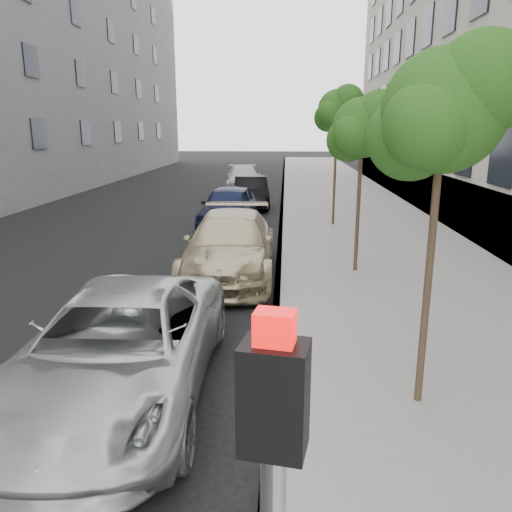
# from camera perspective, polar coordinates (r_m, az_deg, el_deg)

# --- Properties ---
(ground) EXTENTS (160.00, 160.00, 0.00)m
(ground) POSITION_cam_1_polar(r_m,az_deg,el_deg) (6.26, -10.43, -23.01)
(ground) COLOR black
(ground) RESTS_ON ground
(sidewalk) EXTENTS (6.40, 72.00, 0.14)m
(sidewalk) POSITION_cam_1_polar(r_m,az_deg,el_deg) (29.20, 9.26, 6.95)
(sidewalk) COLOR gray
(sidewalk) RESTS_ON ground
(curb) EXTENTS (0.15, 72.00, 0.14)m
(curb) POSITION_cam_1_polar(r_m,az_deg,el_deg) (29.05, 3.07, 7.08)
(curb) COLOR #9E9B93
(curb) RESTS_ON ground
(tree_near) EXTENTS (1.80, 1.60, 4.73)m
(tree_near) POSITION_cam_1_polar(r_m,az_deg,el_deg) (6.59, 20.86, 15.21)
(tree_near) COLOR #38281C
(tree_near) RESTS_ON sidewalk
(tree_mid) EXTENTS (1.80, 1.60, 4.54)m
(tree_mid) POSITION_cam_1_polar(r_m,az_deg,el_deg) (12.95, 12.18, 14.16)
(tree_mid) COLOR #38281C
(tree_mid) RESTS_ON sidewalk
(tree_far) EXTENTS (1.76, 1.56, 5.19)m
(tree_far) POSITION_cam_1_polar(r_m,az_deg,el_deg) (19.42, 9.36, 16.25)
(tree_far) COLOR #38281C
(tree_far) RESTS_ON sidewalk
(minivan) EXTENTS (2.66, 5.56, 1.53)m
(minivan) POSITION_cam_1_polar(r_m,az_deg,el_deg) (7.46, -15.30, -9.99)
(minivan) COLOR silver
(minivan) RESTS_ON ground
(suv) EXTENTS (2.39, 5.63, 1.62)m
(suv) POSITION_cam_1_polar(r_m,az_deg,el_deg) (13.06, -3.00, 1.26)
(suv) COLOR #C1B289
(suv) RESTS_ON ground
(sedan_blue) EXTENTS (2.15, 4.85, 1.62)m
(sedan_blue) POSITION_cam_1_polar(r_m,az_deg,el_deg) (19.47, -3.14, 5.64)
(sedan_blue) COLOR #0F1733
(sedan_blue) RESTS_ON ground
(sedan_black) EXTENTS (2.06, 4.60, 1.47)m
(sedan_black) POSITION_cam_1_polar(r_m,az_deg,el_deg) (24.57, -0.59, 7.31)
(sedan_black) COLOR black
(sedan_black) RESTS_ON ground
(sedan_rear) EXTENTS (2.64, 5.34, 1.49)m
(sedan_rear) POSITION_cam_1_polar(r_m,az_deg,el_deg) (31.09, -1.45, 8.84)
(sedan_rear) COLOR #ABADB3
(sedan_rear) RESTS_ON ground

